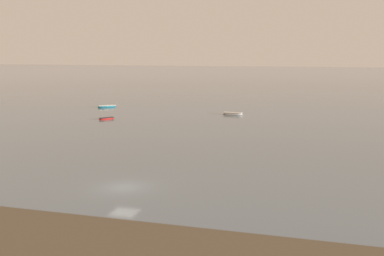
# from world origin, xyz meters

# --- Properties ---
(ground_plane) EXTENTS (800.00, 800.00, 0.00)m
(ground_plane) POSITION_xyz_m (0.00, 0.00, 0.00)
(ground_plane) COLOR slate
(rowboat_moored_0) EXTENTS (4.27, 4.07, 0.69)m
(rowboat_moored_0) POSITION_xyz_m (-31.76, 59.98, 0.19)
(rowboat_moored_0) COLOR #197084
(rowboat_moored_0) RESTS_ON ground
(rowboat_moored_1) EXTENTS (4.48, 2.09, 0.68)m
(rowboat_moored_1) POSITION_xyz_m (-0.65, 55.08, 0.19)
(rowboat_moored_1) COLOR white
(rowboat_moored_1) RESTS_ON ground
(rowboat_moored_4) EXTENTS (2.75, 3.14, 0.49)m
(rowboat_moored_4) POSITION_xyz_m (-22.68, 41.65, 0.13)
(rowboat_moored_4) COLOR red
(rowboat_moored_4) RESTS_ON ground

